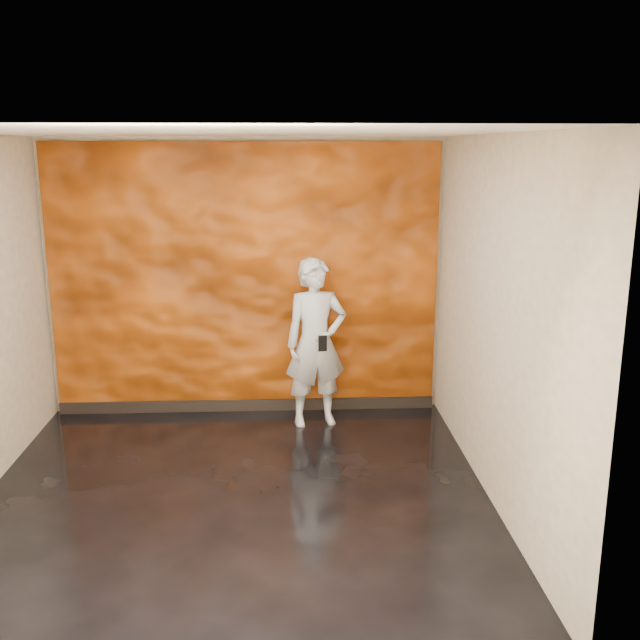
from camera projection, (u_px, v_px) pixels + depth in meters
The scene contains 5 objects.
room at pixel (231, 326), 5.30m from camera, with size 4.02×4.02×2.81m.
feature_wall at pixel (245, 281), 7.21m from camera, with size 3.90×0.06×2.75m, color #D0580E.
baseboard at pixel (248, 405), 7.49m from camera, with size 3.90×0.04×0.12m, color black.
man at pixel (316, 343), 6.97m from camera, with size 0.61×0.40×1.67m, color #A7ADB8.
phone at pixel (323, 343), 6.70m from camera, with size 0.08×0.02×0.15m, color black.
Camera 1 is at (0.41, -5.17, 2.70)m, focal length 40.00 mm.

